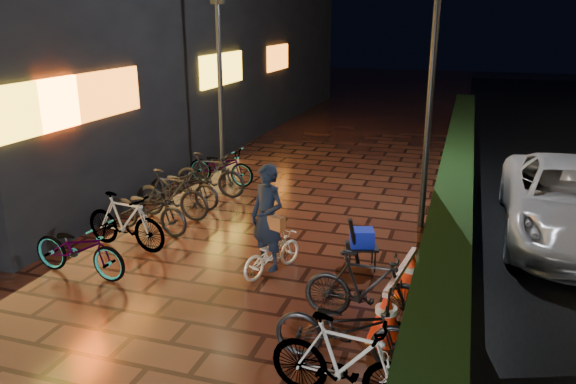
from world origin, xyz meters
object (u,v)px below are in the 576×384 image
(van, at_px, (574,202))
(traffic_barrier, at_px, (400,292))
(cart_assembly, at_px, (361,240))
(cyclist, at_px, (270,234))

(van, xyz_separation_m, traffic_barrier, (-2.74, -3.89, -0.37))
(cart_assembly, bearing_deg, van, 34.98)
(van, distance_m, traffic_barrier, 4.77)
(van, xyz_separation_m, cyclist, (-4.94, -3.14, -0.05))
(cyclist, relative_size, cart_assembly, 1.88)
(cyclist, xyz_separation_m, cart_assembly, (1.39, 0.65, -0.18))
(cyclist, bearing_deg, cart_assembly, 25.22)
(van, distance_m, cyclist, 5.86)
(van, relative_size, traffic_barrier, 2.86)
(van, height_order, cart_assembly, van)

